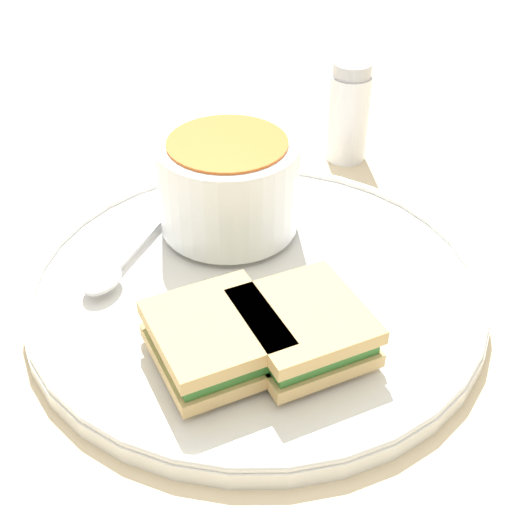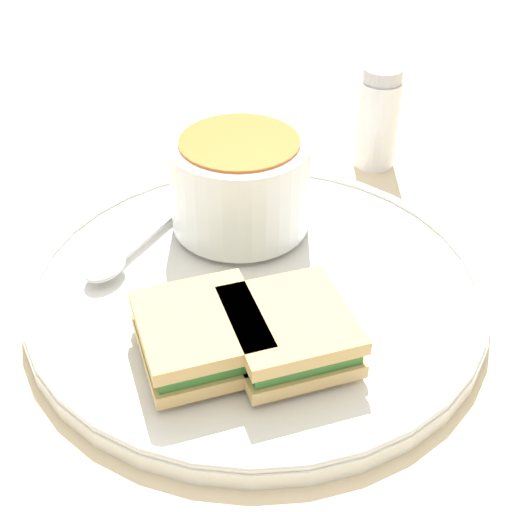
# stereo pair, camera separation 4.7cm
# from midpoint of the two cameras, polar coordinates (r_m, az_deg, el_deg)

# --- Properties ---
(ground_plane) EXTENTS (2.40, 2.40, 0.00)m
(ground_plane) POSITION_cam_midpoint_polar(r_m,az_deg,el_deg) (0.50, 2.74, -3.41)
(ground_plane) COLOR beige
(plate) EXTENTS (0.31, 0.31, 0.02)m
(plate) POSITION_cam_midpoint_polar(r_m,az_deg,el_deg) (0.49, 2.76, -2.65)
(plate) COLOR white
(plate) RESTS_ON ground_plane
(soup_bowl) EXTENTS (0.10, 0.10, 0.07)m
(soup_bowl) POSITION_cam_midpoint_polar(r_m,az_deg,el_deg) (0.52, 1.32, 5.79)
(soup_bowl) COLOR white
(soup_bowl) RESTS_ON plate
(spoon) EXTENTS (0.11, 0.09, 0.01)m
(spoon) POSITION_cam_midpoint_polar(r_m,az_deg,el_deg) (0.50, -8.59, -0.44)
(spoon) COLOR silver
(spoon) RESTS_ON plate
(sandwich_half_near) EXTENTS (0.07, 0.08, 0.03)m
(sandwich_half_near) POSITION_cam_midpoint_polar(r_m,az_deg,el_deg) (0.42, -1.27, -6.46)
(sandwich_half_near) COLOR tan
(sandwich_half_near) RESTS_ON plate
(sandwich_half_far) EXTENTS (0.07, 0.08, 0.03)m
(sandwich_half_far) POSITION_cam_midpoint_polar(r_m,az_deg,el_deg) (0.43, 5.87, -6.13)
(sandwich_half_far) COLOR tan
(sandwich_half_far) RESTS_ON plate
(salt_shaker) EXTENTS (0.04, 0.04, 0.09)m
(salt_shaker) POSITION_cam_midpoint_polar(r_m,az_deg,el_deg) (0.64, 11.86, 10.65)
(salt_shaker) COLOR silver
(salt_shaker) RESTS_ON ground_plane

